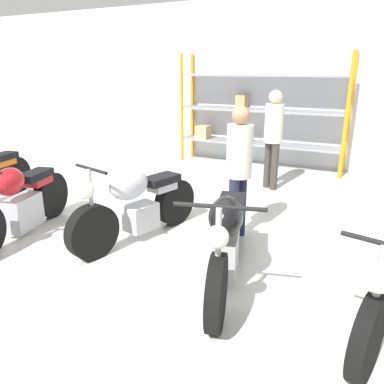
{
  "coord_description": "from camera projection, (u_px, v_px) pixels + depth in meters",
  "views": [
    {
      "loc": [
        1.89,
        -3.43,
        2.11
      ],
      "look_at": [
        0.0,
        0.4,
        0.7
      ],
      "focal_mm": 35.0,
      "sensor_mm": 36.0,
      "label": 1
    }
  ],
  "objects": [
    {
      "name": "back_wall",
      "position": [
        287.0,
        84.0,
        8.15
      ],
      "size": [
        30.0,
        0.08,
        3.6
      ],
      "color": "silver",
      "rests_on": "ground_plane"
    },
    {
      "name": "motorcycle_silver",
      "position": [
        136.0,
        204.0,
        4.73
      ],
      "size": [
        0.77,
        1.99,
        1.08
      ],
      "rotation": [
        0.0,
        0.0,
        -1.83
      ],
      "color": "black",
      "rests_on": "ground_plane"
    },
    {
      "name": "person_near_rack",
      "position": [
        239.0,
        163.0,
        4.64
      ],
      "size": [
        0.38,
        0.38,
        1.7
      ],
      "rotation": [
        0.0,
        0.0,
        2.91
      ],
      "color": "#1E2338",
      "rests_on": "ground_plane"
    },
    {
      "name": "motorcycle_red",
      "position": [
        19.0,
        203.0,
        4.87
      ],
      "size": [
        0.8,
        2.04,
        1.07
      ],
      "rotation": [
        0.0,
        0.0,
        -1.35
      ],
      "color": "black",
      "rests_on": "ground_plane"
    },
    {
      "name": "shelving_rack",
      "position": [
        255.0,
        112.0,
        8.27
      ],
      "size": [
        3.69,
        0.63,
        2.45
      ],
      "color": "orange",
      "rests_on": "ground_plane"
    },
    {
      "name": "person_browsing",
      "position": [
        273.0,
        132.0,
        6.64
      ],
      "size": [
        0.44,
        0.44,
        1.77
      ],
      "rotation": [
        0.0,
        0.0,
        4.16
      ],
      "color": "#38332D",
      "rests_on": "ground_plane"
    },
    {
      "name": "ground_plane",
      "position": [
        177.0,
        258.0,
        4.38
      ],
      "size": [
        30.0,
        30.0,
        0.0
      ],
      "primitive_type": "plane",
      "color": "silver"
    },
    {
      "name": "motorcycle_black",
      "position": [
        226.0,
        240.0,
        3.71
      ],
      "size": [
        0.86,
        2.03,
        1.1
      ],
      "rotation": [
        0.0,
        0.0,
        -1.31
      ],
      "color": "black",
      "rests_on": "ground_plane"
    }
  ]
}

